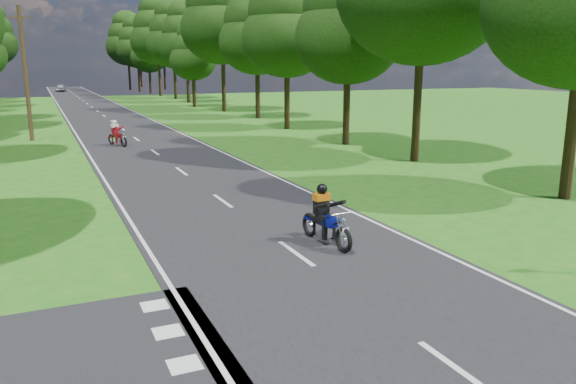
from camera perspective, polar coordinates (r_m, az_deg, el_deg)
name	(u,v)px	position (r m, az deg, el deg)	size (l,w,h in m)	color
ground	(335,282)	(12.29, 4.77, -9.09)	(160.00, 160.00, 0.00)	#1F6316
main_road	(97,111)	(60.41, -18.80, 7.79)	(7.00, 140.00, 0.02)	black
road_markings	(98,112)	(58.53, -18.75, 7.66)	(7.40, 140.00, 0.01)	silver
treeline	(96,32)	(70.48, -18.92, 15.12)	(40.00, 115.35, 14.78)	black
telegraph_pole	(25,73)	(37.99, -25.12, 10.86)	(1.20, 0.26, 8.00)	#382616
rider_near_blue	(326,215)	(14.48, 3.90, -2.32)	(0.63, 1.88, 1.57)	navy
rider_far_red	(117,133)	(33.81, -16.99, 5.76)	(0.59, 1.77, 1.48)	#9C0C10
distant_car	(61,88)	(107.20, -22.09, 9.78)	(1.50, 3.74, 1.27)	#AEB1B6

